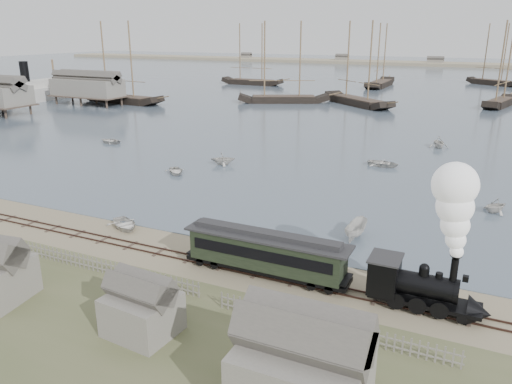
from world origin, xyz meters
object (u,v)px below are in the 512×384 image
at_px(passenger_coach, 266,252).
at_px(beached_dinghy, 125,224).
at_px(steamship, 26,82).
at_px(locomotive, 444,250).

distance_m(passenger_coach, beached_dinghy, 16.16).
bearing_deg(steamship, passenger_coach, -124.66).
distance_m(beached_dinghy, steamship, 98.34).
bearing_deg(steamship, locomotive, -121.58).
bearing_deg(steamship, beached_dinghy, -128.20).
relative_size(passenger_coach, steamship, 0.27).
height_order(locomotive, steamship, steamship).
xyz_separation_m(beached_dinghy, steamship, (-78.96, 58.44, 4.73)).
relative_size(locomotive, passenger_coach, 0.76).
xyz_separation_m(locomotive, passenger_coach, (-12.19, 0.00, -2.50)).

